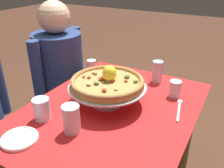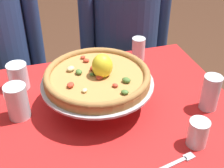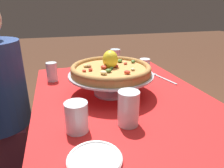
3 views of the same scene
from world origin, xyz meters
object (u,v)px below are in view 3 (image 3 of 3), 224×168
Objects in this scene: pizza at (111,69)px; side_plate at (95,159)px; water_glass_side_right at (115,61)px; water_glass_side_left at (128,111)px; water_glass_front_right at (144,67)px; water_glass_back_left at (77,118)px; water_glass_back_right at (52,73)px; dinner_fork at (162,78)px; pizza_stand at (111,78)px.

side_plate is (-0.44, 0.17, -0.12)m from pizza.
water_glass_side_left is at bearing 167.35° from water_glass_side_right.
water_glass_front_right is (0.25, -0.29, -0.09)m from pizza.
water_glass_back_left is 0.54m from water_glass_back_right.
water_glass_back_right reaches higher than dinner_fork.
pizza_stand is 0.41m from water_glass_side_right.
water_glass_back_left is 0.83× the size of water_glass_side_left.
pizza is at bearing -2.87° from water_glass_side_left.
water_glass_side_left is 0.62× the size of dinner_fork.
water_glass_front_right is 0.83m from side_plate.
water_glass_side_left is at bearing 138.39° from dinner_fork.
water_glass_back_right reaches higher than pizza_stand.
side_plate is 0.74× the size of dinner_fork.
water_glass_side_left reaches higher than side_plate.
water_glass_side_right is 0.43m from water_glass_back_right.
side_plate is at bearing 159.01° from pizza_stand.
water_glass_back_left is 0.51× the size of dinner_fork.
side_plate is (-0.17, -0.03, -0.04)m from water_glass_back_left.
water_glass_back_right is (0.54, 0.08, -0.00)m from water_glass_back_left.
water_glass_side_right is (0.13, 0.15, 0.02)m from water_glass_front_right.
water_glass_side_left reaches higher than water_glass_back_left.
side_plate is (-0.83, 0.31, -0.05)m from water_glass_side_right.
pizza_stand is 1.07× the size of pizza.
water_glass_back_left is at bearing 153.20° from water_glass_side_right.
water_glass_front_right is 0.60× the size of side_plate.
pizza is at bearing -133.73° from water_glass_back_right.
pizza_stand is 2.59× the size of side_plate.
water_glass_front_right reaches higher than side_plate.
dinner_fork is at bearing -42.46° from side_plate.
water_glass_back_right is at bearing 8.42° from side_plate.
side_plate is at bearing -171.58° from water_glass_back_right.
water_glass_front_right is 0.69× the size of water_glass_side_right.
water_glass_back_right is 0.51× the size of dinner_fork.
water_glass_side_right is (0.38, -0.14, -0.02)m from pizza_stand.
water_glass_front_right is 0.56m from water_glass_back_right.
water_glass_side_left is at bearing -44.58° from side_plate.
water_glass_back_left is 0.17m from side_plate.
side_plate is 0.77m from dinner_fork.
water_glass_back_left is (-0.53, 0.49, 0.01)m from water_glass_front_right.
water_glass_side_left is 0.23m from side_plate.
water_glass_side_left is (-0.28, 0.01, -0.02)m from pizza_stand.
pizza is at bearing -20.95° from side_plate.
pizza is 2.42× the size of side_plate.
water_glass_back_right is at bearing 46.27° from pizza.
water_glass_side_right is at bearing -26.80° from water_glass_back_left.
pizza is at bearing 109.63° from dinner_fork.
side_plate is at bearing 137.54° from dinner_fork.
side_plate is at bearing 159.05° from pizza.
pizza reaches higher than dinner_fork.
water_glass_back_left is at bearing 144.46° from pizza.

